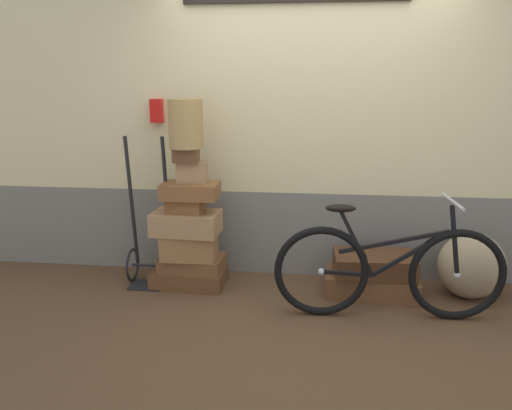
{
  "coord_description": "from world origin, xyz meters",
  "views": [
    {
      "loc": [
        0.0,
        -3.48,
        1.75
      ],
      "look_at": [
        -0.42,
        0.28,
        0.77
      ],
      "focal_mm": 34.32,
      "sensor_mm": 36.0,
      "label": 1
    }
  ],
  "objects_px": {
    "suitcase_3": "(186,223)",
    "suitcase_9": "(374,264)",
    "wicker_basket": "(185,124)",
    "luggage_trolley": "(151,250)",
    "suitcase_8": "(371,283)",
    "suitcase_1": "(192,263)",
    "suitcase_6": "(192,172)",
    "suitcase_4": "(185,205)",
    "burlap_sack": "(471,266)",
    "suitcase_0": "(189,277)",
    "bicycle": "(388,271)",
    "suitcase_5": "(190,191)",
    "suitcase_7": "(185,155)",
    "suitcase_2": "(189,246)"
  },
  "relations": [
    {
      "from": "suitcase_3",
      "to": "luggage_trolley",
      "type": "bearing_deg",
      "value": 172.6
    },
    {
      "from": "suitcase_2",
      "to": "bicycle",
      "type": "bearing_deg",
      "value": -14.66
    },
    {
      "from": "suitcase_3",
      "to": "suitcase_5",
      "type": "height_order",
      "value": "suitcase_5"
    },
    {
      "from": "suitcase_1",
      "to": "suitcase_8",
      "type": "xyz_separation_m",
      "value": [
        1.53,
        -0.0,
        -0.12
      ]
    },
    {
      "from": "suitcase_2",
      "to": "suitcase_7",
      "type": "height_order",
      "value": "suitcase_7"
    },
    {
      "from": "suitcase_5",
      "to": "suitcase_7",
      "type": "xyz_separation_m",
      "value": [
        -0.03,
        -0.0,
        0.3
      ]
    },
    {
      "from": "luggage_trolley",
      "to": "suitcase_8",
      "type": "bearing_deg",
      "value": -0.68
    },
    {
      "from": "suitcase_3",
      "to": "burlap_sack",
      "type": "distance_m",
      "value": 2.37
    },
    {
      "from": "suitcase_0",
      "to": "bicycle",
      "type": "height_order",
      "value": "bicycle"
    },
    {
      "from": "suitcase_3",
      "to": "suitcase_9",
      "type": "relative_size",
      "value": 0.85
    },
    {
      "from": "suitcase_3",
      "to": "suitcase_9",
      "type": "distance_m",
      "value": 1.6
    },
    {
      "from": "suitcase_6",
      "to": "suitcase_9",
      "type": "relative_size",
      "value": 0.37
    },
    {
      "from": "luggage_trolley",
      "to": "burlap_sack",
      "type": "bearing_deg",
      "value": -0.0
    },
    {
      "from": "wicker_basket",
      "to": "luggage_trolley",
      "type": "relative_size",
      "value": 0.3
    },
    {
      "from": "luggage_trolley",
      "to": "burlap_sack",
      "type": "xyz_separation_m",
      "value": [
        2.69,
        -0.0,
        -0.03
      ]
    },
    {
      "from": "suitcase_2",
      "to": "suitcase_3",
      "type": "bearing_deg",
      "value": 169.51
    },
    {
      "from": "suitcase_1",
      "to": "suitcase_6",
      "type": "bearing_deg",
      "value": 15.29
    },
    {
      "from": "wicker_basket",
      "to": "bicycle",
      "type": "relative_size",
      "value": 0.23
    },
    {
      "from": "wicker_basket",
      "to": "suitcase_1",
      "type": "bearing_deg",
      "value": 68.0
    },
    {
      "from": "burlap_sack",
      "to": "bicycle",
      "type": "xyz_separation_m",
      "value": [
        -0.73,
        -0.44,
        0.1
      ]
    },
    {
      "from": "suitcase_3",
      "to": "bicycle",
      "type": "height_order",
      "value": "bicycle"
    },
    {
      "from": "suitcase_2",
      "to": "suitcase_5",
      "type": "relative_size",
      "value": 0.98
    },
    {
      "from": "suitcase_2",
      "to": "suitcase_9",
      "type": "height_order",
      "value": "suitcase_2"
    },
    {
      "from": "suitcase_3",
      "to": "suitcase_5",
      "type": "xyz_separation_m",
      "value": [
        0.05,
        -0.0,
        0.28
      ]
    },
    {
      "from": "suitcase_6",
      "to": "suitcase_8",
      "type": "relative_size",
      "value": 0.32
    },
    {
      "from": "suitcase_4",
      "to": "luggage_trolley",
      "type": "height_order",
      "value": "luggage_trolley"
    },
    {
      "from": "suitcase_0",
      "to": "suitcase_9",
      "type": "xyz_separation_m",
      "value": [
        1.57,
        -0.02,
        0.19
      ]
    },
    {
      "from": "suitcase_5",
      "to": "suitcase_6",
      "type": "bearing_deg",
      "value": 82.1
    },
    {
      "from": "suitcase_1",
      "to": "suitcase_4",
      "type": "distance_m",
      "value": 0.53
    },
    {
      "from": "suitcase_1",
      "to": "suitcase_4",
      "type": "xyz_separation_m",
      "value": [
        -0.03,
        -0.04,
        0.53
      ]
    },
    {
      "from": "wicker_basket",
      "to": "luggage_trolley",
      "type": "bearing_deg",
      "value": 172.98
    },
    {
      "from": "suitcase_8",
      "to": "suitcase_9",
      "type": "xyz_separation_m",
      "value": [
        0.01,
        -0.02,
        0.18
      ]
    },
    {
      "from": "suitcase_6",
      "to": "luggage_trolley",
      "type": "relative_size",
      "value": 0.19
    },
    {
      "from": "suitcase_2",
      "to": "suitcase_3",
      "type": "height_order",
      "value": "suitcase_3"
    },
    {
      "from": "wicker_basket",
      "to": "suitcase_6",
      "type": "bearing_deg",
      "value": 40.04
    },
    {
      "from": "suitcase_8",
      "to": "suitcase_5",
      "type": "bearing_deg",
      "value": -173.06
    },
    {
      "from": "suitcase_8",
      "to": "luggage_trolley",
      "type": "relative_size",
      "value": 0.58
    },
    {
      "from": "suitcase_0",
      "to": "burlap_sack",
      "type": "bearing_deg",
      "value": 2.39
    },
    {
      "from": "suitcase_2",
      "to": "luggage_trolley",
      "type": "relative_size",
      "value": 0.35
    },
    {
      "from": "suitcase_4",
      "to": "suitcase_7",
      "type": "xyz_separation_m",
      "value": [
        0.02,
        -0.01,
        0.42
      ]
    },
    {
      "from": "suitcase_4",
      "to": "suitcase_8",
      "type": "xyz_separation_m",
      "value": [
        1.56,
        0.04,
        -0.64
      ]
    },
    {
      "from": "suitcase_1",
      "to": "suitcase_8",
      "type": "bearing_deg",
      "value": 4.17
    },
    {
      "from": "suitcase_0",
      "to": "suitcase_7",
      "type": "xyz_separation_m",
      "value": [
        0.02,
        -0.04,
        1.08
      ]
    },
    {
      "from": "suitcase_8",
      "to": "suitcase_9",
      "type": "relative_size",
      "value": 1.17
    },
    {
      "from": "luggage_trolley",
      "to": "suitcase_4",
      "type": "bearing_deg",
      "value": -10.46
    },
    {
      "from": "wicker_basket",
      "to": "luggage_trolley",
      "type": "height_order",
      "value": "wicker_basket"
    },
    {
      "from": "suitcase_1",
      "to": "suitcase_9",
      "type": "height_order",
      "value": "suitcase_9"
    },
    {
      "from": "suitcase_0",
      "to": "suitcase_2",
      "type": "relative_size",
      "value": 1.38
    },
    {
      "from": "wicker_basket",
      "to": "bicycle",
      "type": "xyz_separation_m",
      "value": [
        1.6,
        -0.4,
        -1.03
      ]
    },
    {
      "from": "suitcase_1",
      "to": "suitcase_4",
      "type": "bearing_deg",
      "value": -123.19
    }
  ]
}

